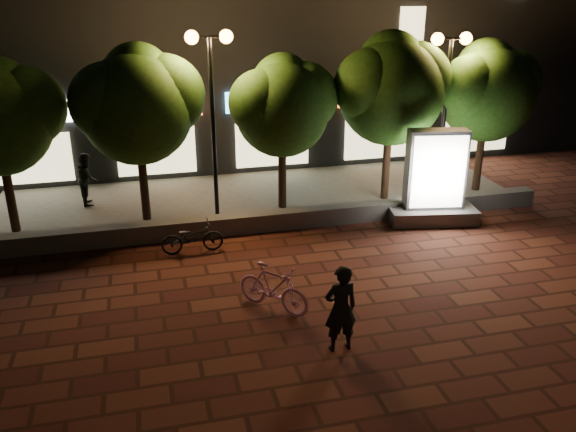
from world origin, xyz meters
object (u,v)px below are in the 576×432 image
object	(u,v)px
scooter_parked	(192,237)
tree_right	(392,86)
pedestrian	(87,179)
tree_left	(138,101)
street_lamp_right	(448,73)
tree_far_right	(488,88)
street_lamp_left	(211,78)
rider	(341,309)
tree_mid	(283,103)
ad_kiosk	(434,185)
scooter_pink	(273,288)

from	to	relation	value
scooter_parked	tree_right	bearing A→B (deg)	-69.77
scooter_parked	pedestrian	distance (m)	4.94
tree_left	street_lamp_right	world-z (taller)	street_lamp_right
scooter_parked	tree_far_right	bearing A→B (deg)	-76.61
street_lamp_left	rider	world-z (taller)	street_lamp_left
tree_mid	tree_far_right	xyz separation A→B (m)	(6.50, 0.00, 0.15)
tree_right	scooter_parked	bearing A→B (deg)	-158.59
ad_kiosk	scooter_parked	bearing A→B (deg)	-175.84
scooter_parked	tree_mid	bearing A→B (deg)	-51.57
tree_mid	tree_left	bearing A→B (deg)	180.00
ad_kiosk	street_lamp_left	bearing A→B (deg)	164.07
tree_far_right	street_lamp_left	size ratio (longest dim) A/B	0.92
tree_far_right	street_lamp_right	xyz separation A→B (m)	(-1.55, -0.26, 0.53)
scooter_pink	pedestrian	xyz separation A→B (m)	(-4.08, 7.36, 0.37)
tree_far_right	scooter_parked	xyz separation A→B (m)	(-9.48, -2.46, -2.96)
tree_left	street_lamp_left	bearing A→B (deg)	-7.70
street_lamp_left	scooter_pink	distance (m)	6.50
tree_right	street_lamp_left	size ratio (longest dim) A/B	0.98
tree_far_right	scooter_parked	size ratio (longest dim) A/B	3.04
tree_left	street_lamp_left	xyz separation A→B (m)	(1.95, -0.26, 0.58)
pedestrian	street_lamp_right	bearing A→B (deg)	-105.23
street_lamp_left	street_lamp_right	bearing A→B (deg)	0.00
tree_far_right	scooter_parked	bearing A→B (deg)	-165.43
street_lamp_right	pedestrian	bearing A→B (deg)	169.86
tree_right	street_lamp_right	size ratio (longest dim) A/B	1.02
street_lamp_left	street_lamp_right	world-z (taller)	street_lamp_left
tree_right	tree_far_right	world-z (taller)	tree_right
tree_mid	ad_kiosk	xyz separation A→B (m)	(3.90, -1.96, -2.14)
tree_left	street_lamp_left	world-z (taller)	street_lamp_left
ad_kiosk	pedestrian	distance (m)	10.25
tree_left	scooter_parked	bearing A→B (deg)	-67.53
tree_right	scooter_parked	size ratio (longest dim) A/B	3.23
street_lamp_right	tree_far_right	bearing A→B (deg)	9.61
street_lamp_right	rider	world-z (taller)	street_lamp_right
tree_right	scooter_pink	size ratio (longest dim) A/B	2.96
street_lamp_right	street_lamp_left	bearing A→B (deg)	180.00
ad_kiosk	rider	world-z (taller)	ad_kiosk
pedestrian	ad_kiosk	bearing A→B (deg)	-115.67
tree_left	tree_mid	size ratio (longest dim) A/B	1.09
tree_mid	tree_far_right	distance (m)	6.50
street_lamp_left	scooter_pink	world-z (taller)	street_lamp_left
tree_left	street_lamp_right	xyz separation A→B (m)	(8.95, -0.26, 0.45)
scooter_pink	pedestrian	distance (m)	8.42
tree_left	tree_right	world-z (taller)	tree_right
tree_far_right	rider	size ratio (longest dim) A/B	2.74
ad_kiosk	pedestrian	size ratio (longest dim) A/B	1.66
pedestrian	tree_far_right	bearing A→B (deg)	-102.75
tree_far_right	scooter_pink	distance (m)	10.33
tree_mid	tree_far_right	bearing A→B (deg)	0.00
ad_kiosk	rider	xyz separation A→B (m)	(-4.63, -5.45, -0.21)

